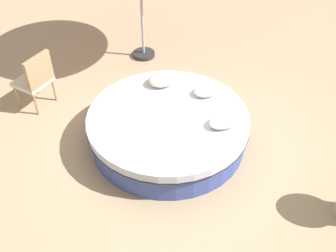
{
  "coord_description": "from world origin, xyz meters",
  "views": [
    {
      "loc": [
        -2.0,
        -3.78,
        4.05
      ],
      "look_at": [
        0.0,
        0.0,
        0.3
      ],
      "focal_mm": 41.29,
      "sensor_mm": 36.0,
      "label": 1
    }
  ],
  "objects_px": {
    "throw_pillow_0": "(225,120)",
    "patio_chair": "(36,78)",
    "throw_pillow_2": "(162,79)",
    "round_bed": "(168,128)",
    "throw_pillow_1": "(207,90)"
  },
  "relations": [
    {
      "from": "round_bed",
      "to": "throw_pillow_0",
      "type": "distance_m",
      "value": 0.88
    },
    {
      "from": "throw_pillow_0",
      "to": "throw_pillow_1",
      "type": "xyz_separation_m",
      "value": [
        0.15,
        0.73,
        -0.0
      ]
    },
    {
      "from": "throw_pillow_1",
      "to": "patio_chair",
      "type": "xyz_separation_m",
      "value": [
        -2.23,
        1.6,
        -0.02
      ]
    },
    {
      "from": "round_bed",
      "to": "throw_pillow_1",
      "type": "xyz_separation_m",
      "value": [
        0.76,
        0.18,
        0.32
      ]
    },
    {
      "from": "round_bed",
      "to": "throw_pillow_0",
      "type": "height_order",
      "value": "throw_pillow_0"
    },
    {
      "from": "throw_pillow_2",
      "to": "round_bed",
      "type": "bearing_deg",
      "value": -111.36
    },
    {
      "from": "round_bed",
      "to": "throw_pillow_1",
      "type": "relative_size",
      "value": 5.77
    },
    {
      "from": "throw_pillow_1",
      "to": "throw_pillow_2",
      "type": "height_order",
      "value": "throw_pillow_2"
    },
    {
      "from": "throw_pillow_0",
      "to": "patio_chair",
      "type": "height_order",
      "value": "patio_chair"
    },
    {
      "from": "throw_pillow_0",
      "to": "patio_chair",
      "type": "distance_m",
      "value": 3.12
    },
    {
      "from": "throw_pillow_1",
      "to": "throw_pillow_2",
      "type": "bearing_deg",
      "value": 130.92
    },
    {
      "from": "throw_pillow_1",
      "to": "throw_pillow_2",
      "type": "xyz_separation_m",
      "value": [
        -0.48,
        0.55,
        0.02
      ]
    },
    {
      "from": "throw_pillow_1",
      "to": "patio_chair",
      "type": "bearing_deg",
      "value": 144.33
    },
    {
      "from": "throw_pillow_0",
      "to": "patio_chair",
      "type": "relative_size",
      "value": 0.51
    },
    {
      "from": "round_bed",
      "to": "patio_chair",
      "type": "xyz_separation_m",
      "value": [
        -1.46,
        1.78,
        0.3
      ]
    }
  ]
}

